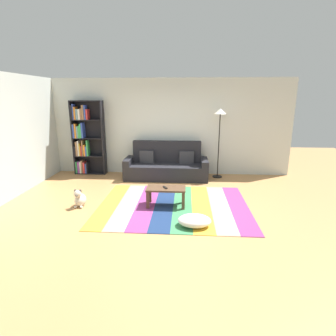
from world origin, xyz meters
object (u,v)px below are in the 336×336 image
object	(u,v)px
couch	(166,166)
standing_lamp	(220,120)
tv_remote	(165,187)
pouf	(194,221)
bookshelf	(85,138)
dog	(80,199)
coffee_table	(166,191)

from	to	relation	value
couch	standing_lamp	size ratio (longest dim) A/B	1.19
tv_remote	pouf	bearing A→B (deg)	-83.47
bookshelf	pouf	distance (m)	4.50
couch	pouf	bearing A→B (deg)	-76.27
bookshelf	couch	bearing A→B (deg)	-6.84
couch	dog	bearing A→B (deg)	-127.17
coffee_table	tv_remote	distance (m)	0.09
couch	coffee_table	distance (m)	2.00
couch	tv_remote	world-z (taller)	couch
pouf	tv_remote	size ratio (longest dim) A/B	3.87
pouf	tv_remote	xyz separation A→B (m)	(-0.58, 0.86, 0.30)
coffee_table	standing_lamp	xyz separation A→B (m)	(1.29, 2.16, 1.26)
pouf	dog	world-z (taller)	dog
dog	couch	bearing A→B (deg)	52.83
bookshelf	coffee_table	xyz separation A→B (m)	(2.51, -2.28, -0.72)
pouf	standing_lamp	world-z (taller)	standing_lamp
couch	pouf	world-z (taller)	couch
dog	standing_lamp	bearing A→B (deg)	37.01
standing_lamp	tv_remote	bearing A→B (deg)	-120.92
standing_lamp	dog	bearing A→B (deg)	-142.99
coffee_table	standing_lamp	world-z (taller)	standing_lamp
pouf	standing_lamp	xyz separation A→B (m)	(0.73, 3.04, 1.47)
standing_lamp	tv_remote	size ratio (longest dim) A/B	12.61
bookshelf	pouf	world-z (taller)	bookshelf
bookshelf	pouf	bearing A→B (deg)	-45.86
pouf	tv_remote	bearing A→B (deg)	123.91
couch	standing_lamp	xyz separation A→B (m)	(1.43, 0.16, 1.24)
pouf	standing_lamp	distance (m)	3.45
coffee_table	dog	world-z (taller)	same
dog	bookshelf	bearing A→B (deg)	106.92
couch	coffee_table	world-z (taller)	couch
tv_remote	standing_lamp	bearing A→B (deg)	31.70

